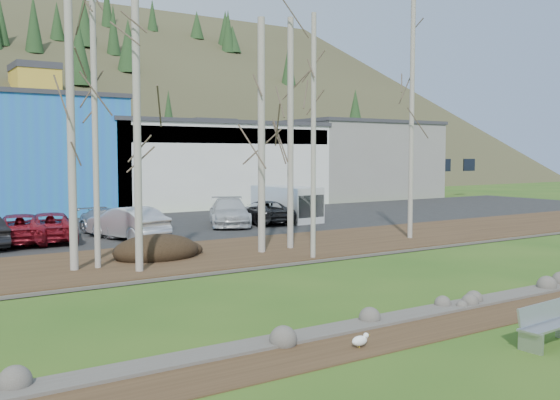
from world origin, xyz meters
TOP-DOWN VIEW (x-y plane):
  - ground at (0.00, 0.00)m, footprint 200.00×200.00m
  - dirt_strip at (0.00, 2.10)m, footprint 80.00×1.80m
  - near_bank_rocks at (0.00, 3.10)m, footprint 80.00×0.80m
  - river at (0.00, 7.20)m, footprint 80.00×8.00m
  - far_bank_rocks at (0.00, 11.30)m, footprint 80.00×0.80m
  - far_bank at (0.00, 14.50)m, footprint 80.00×7.00m
  - parking_lot at (0.00, 25.00)m, footprint 80.00×14.00m
  - building_white at (12.00, 38.98)m, footprint 18.36×12.24m
  - building_grey at (28.00, 39.00)m, footprint 14.28×12.24m
  - bench_intact at (1.47, -0.26)m, footprint 1.85×0.67m
  - seagull at (-2.16, 1.80)m, footprint 0.47×0.22m
  - dirt_mound at (-1.66, 14.63)m, footprint 3.44×2.43m
  - birch_1 at (-5.07, 13.75)m, footprint 0.28×0.28m
  - birch_2 at (-4.24, 13.72)m, footprint 0.21×0.21m
  - birch_3 at (-3.22, 12.31)m, footprint 0.27×0.27m
  - birch_4 at (3.55, 11.34)m, footprint 0.20×0.20m
  - birch_5 at (2.56, 13.61)m, footprint 0.30×0.30m
  - birch_6 at (4.19, 13.90)m, footprint 0.26×0.26m
  - birch_7 at (10.86, 13.39)m, footprint 0.23×0.23m
  - car_2 at (-4.04, 21.70)m, footprint 3.24×5.29m
  - car_3 at (-0.99, 22.53)m, footprint 2.33×4.67m
  - car_4 at (0.03, 21.40)m, footprint 2.27×4.27m
  - car_5 at (-0.76, 20.50)m, footprint 2.87×5.01m
  - car_6 at (8.29, 22.73)m, footprint 2.93×5.10m
  - car_7 at (6.08, 22.89)m, footprint 4.18×5.74m
  - car_8 at (-5.36, 21.70)m, footprint 3.24×5.29m
  - van_white at (10.17, 22.94)m, footprint 2.29×4.91m

SIDE VIEW (x-z plane):
  - ground at x=0.00m, z-range 0.00..0.00m
  - near_bank_rocks at x=0.00m, z-range -0.25..0.25m
  - river at x=0.00m, z-range -0.45..0.45m
  - far_bank_rocks at x=0.00m, z-range -0.23..0.23m
  - dirt_strip at x=0.00m, z-range 0.00..0.03m
  - parking_lot at x=0.00m, z-range 0.00..0.14m
  - far_bank at x=0.00m, z-range 0.00..0.15m
  - seagull at x=-2.16m, z-range 0.02..0.35m
  - bench_intact at x=1.47m, z-range 0.00..0.91m
  - dirt_mound at x=-1.66m, z-range 0.15..0.83m
  - car_3 at x=-0.99m, z-range 0.14..1.44m
  - car_6 at x=8.29m, z-range 0.14..1.48m
  - car_2 at x=-4.04m, z-range 0.14..1.51m
  - car_8 at x=-5.36m, z-range 0.14..1.51m
  - car_4 at x=0.03m, z-range 0.14..1.52m
  - car_7 at x=6.08m, z-range 0.14..1.68m
  - car_5 at x=-0.76m, z-range 0.14..1.70m
  - van_white at x=10.17m, z-range 0.14..2.24m
  - building_white at x=12.00m, z-range 0.01..6.81m
  - building_grey at x=28.00m, z-range 0.01..7.31m
  - birch_3 at x=-3.22m, z-range 0.15..9.41m
  - birch_1 at x=-5.07m, z-range 0.15..9.57m
  - birch_4 at x=3.55m, z-range 0.15..9.62m
  - birch_5 at x=2.56m, z-range 0.15..9.75m
  - birch_6 at x=4.19m, z-range 0.15..9.99m
  - birch_2 at x=-4.24m, z-range 0.15..11.16m
  - birch_7 at x=10.86m, z-range 0.15..12.12m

